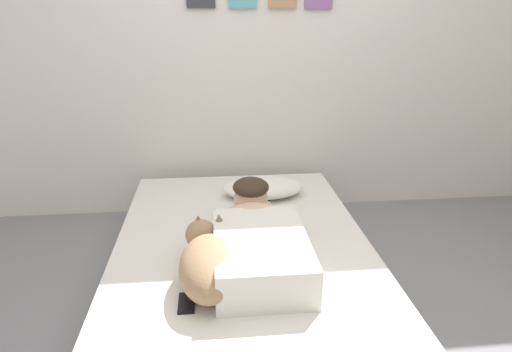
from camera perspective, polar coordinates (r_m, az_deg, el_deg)
The scene contains 8 objects.
ground_plane at distance 2.25m, azimuth 5.00°, elevation -19.36°, with size 13.30×13.30×0.00m, color gray.
back_wall at distance 3.26m, azimuth 0.58°, elevation 17.06°, with size 4.65×0.12×2.50m.
bed at distance 2.43m, azimuth -1.65°, elevation -11.63°, with size 1.35×2.05×0.31m.
pillow at distance 2.90m, azimuth 0.86°, elevation -1.49°, with size 0.52×0.32×0.11m, color white.
person_lying at distance 2.18m, azimuth 0.20°, elevation -7.73°, with size 0.43×0.92×0.27m.
dog at distance 1.99m, azimuth -6.09°, elevation -10.84°, with size 0.26×0.57×0.21m.
coffee_cup at distance 2.68m, azimuth 0.37°, elevation -3.78°, with size 0.12×0.09×0.07m.
cell_phone at distance 1.93m, azimuth -8.82°, elevation -15.67°, with size 0.07×0.14×0.01m, color black.
Camera 1 is at (-0.36, -1.70, 1.44)m, focal length 31.42 mm.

